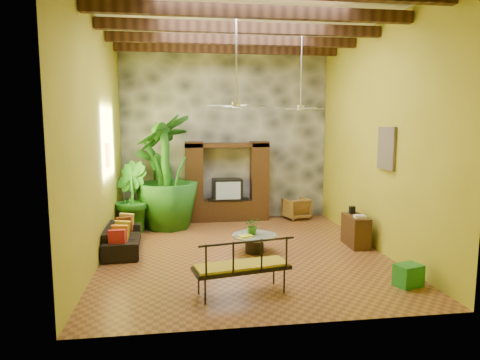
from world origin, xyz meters
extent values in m
plane|color=brown|center=(0.00, 0.00, 0.00)|extent=(7.00, 7.00, 0.00)
cube|color=silver|center=(0.00, 0.00, 5.00)|extent=(6.00, 7.00, 0.02)
cube|color=#9F9824|center=(0.00, 3.50, 2.50)|extent=(6.00, 0.02, 5.00)
cube|color=#9F9824|center=(-3.00, 0.00, 2.50)|extent=(0.02, 7.00, 5.00)
cube|color=#9F9824|center=(3.00, 0.00, 2.50)|extent=(0.02, 7.00, 5.00)
cube|color=#3A3D42|center=(0.00, 3.44, 2.50)|extent=(5.98, 0.10, 4.98)
cube|color=#3A2012|center=(0.00, -1.30, 4.78)|extent=(5.95, 0.16, 0.22)
cube|color=#3A2012|center=(0.00, 0.00, 4.78)|extent=(5.95, 0.16, 0.22)
cube|color=#3A2012|center=(0.00, 1.30, 4.78)|extent=(5.95, 0.16, 0.22)
cube|color=#3A2012|center=(0.00, 2.60, 4.78)|extent=(5.95, 0.16, 0.22)
cube|color=#331D0E|center=(0.00, 3.14, 0.30)|extent=(2.40, 0.50, 0.60)
cube|color=#331D0E|center=(-0.95, 3.14, 1.30)|extent=(0.50, 0.48, 2.00)
cube|color=#331D0E|center=(0.95, 3.14, 1.30)|extent=(0.50, 0.48, 2.00)
cube|color=#331D0E|center=(0.00, 3.14, 2.20)|extent=(2.40, 0.48, 0.12)
cube|color=black|center=(0.00, 3.12, 0.92)|extent=(0.85, 0.52, 0.62)
cube|color=#8C99A8|center=(0.00, 2.85, 0.92)|extent=(0.70, 0.02, 0.50)
cylinder|color=#B1B1B6|center=(-0.20, -0.40, 4.10)|extent=(0.04, 0.04, 1.80)
cylinder|color=#B1B1B6|center=(-0.20, -0.40, 3.20)|extent=(0.18, 0.18, 0.12)
cube|color=#B1B1B6|center=(0.15, -0.31, 3.18)|extent=(0.58, 0.26, 0.01)
cube|color=#B1B1B6|center=(-0.29, -0.05, 3.18)|extent=(0.26, 0.58, 0.01)
cube|color=#B1B1B6|center=(-0.55, -0.49, 3.18)|extent=(0.58, 0.26, 0.01)
cube|color=#B1B1B6|center=(-0.11, -0.75, 3.18)|extent=(0.26, 0.58, 0.01)
cylinder|color=#B1B1B6|center=(1.60, 1.20, 4.10)|extent=(0.04, 0.04, 1.80)
cylinder|color=#B1B1B6|center=(1.60, 1.20, 3.20)|extent=(0.18, 0.18, 0.12)
cube|color=#B1B1B6|center=(1.95, 1.29, 3.18)|extent=(0.58, 0.26, 0.01)
cube|color=#B1B1B6|center=(1.51, 1.55, 3.18)|extent=(0.26, 0.58, 0.01)
cube|color=#B1B1B6|center=(1.25, 1.11, 3.18)|extent=(0.58, 0.26, 0.01)
cube|color=#B1B1B6|center=(1.69, 0.85, 3.18)|extent=(0.26, 0.58, 0.01)
cube|color=#C47E17|center=(-2.96, 1.00, 2.10)|extent=(0.06, 0.32, 0.55)
cube|color=#21527B|center=(2.96, -0.60, 2.30)|extent=(0.06, 0.70, 0.90)
imported|color=black|center=(-2.65, 0.49, 0.28)|extent=(0.87, 1.97, 0.56)
imported|color=olive|center=(2.05, 3.02, 0.31)|extent=(0.84, 0.85, 0.63)
imported|color=#1F631A|center=(-2.04, 3.15, 1.17)|extent=(1.44, 1.47, 2.33)
imported|color=#206B1C|center=(-2.64, 2.09, 0.92)|extent=(1.18, 1.27, 1.84)
imported|color=#1F6119|center=(-1.71, 2.49, 1.52)|extent=(2.30, 2.30, 3.05)
cylinder|color=black|center=(0.24, -0.08, 0.18)|extent=(0.41, 0.41, 0.36)
cylinder|color=#AAB6B2|center=(0.24, -0.08, 0.38)|extent=(0.97, 0.97, 0.04)
imported|color=#266119|center=(0.21, -0.03, 0.59)|extent=(0.37, 0.33, 0.38)
cube|color=yellow|center=(0.02, -0.23, 0.41)|extent=(0.33, 0.27, 0.03)
cube|color=black|center=(-0.37, -2.32, 0.45)|extent=(1.67, 0.84, 0.06)
cube|color=#B49820|center=(-0.37, -2.32, 0.49)|extent=(1.58, 0.77, 0.06)
cube|color=black|center=(-0.37, -2.61, 0.72)|extent=(1.58, 0.35, 0.54)
cube|color=#3E1F13|center=(2.65, 0.10, 0.35)|extent=(0.43, 0.90, 0.71)
cube|color=#1C6B36|center=(2.56, -2.38, 0.19)|extent=(0.52, 0.44, 0.39)
camera|label=1|loc=(-1.36, -9.07, 2.83)|focal=32.00mm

